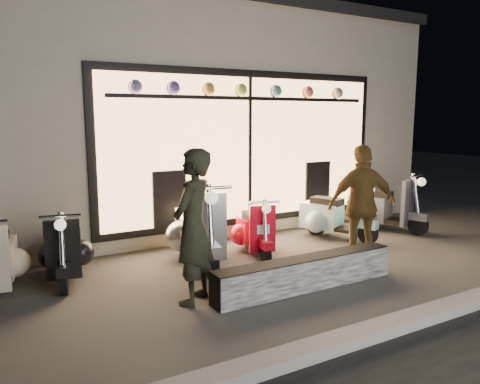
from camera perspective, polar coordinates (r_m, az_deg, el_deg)
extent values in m
plane|color=#383533|center=(6.39, 3.92, -9.98)|extent=(40.00, 40.00, 0.00)
cube|color=slate|center=(4.96, 17.37, -15.51)|extent=(40.00, 0.25, 0.12)
cube|color=beige|center=(10.56, -11.35, 8.49)|extent=(10.00, 6.00, 4.00)
cube|color=black|center=(10.75, -11.73, 19.75)|extent=(10.20, 6.20, 0.20)
cube|color=black|center=(8.16, 0.99, 5.35)|extent=(5.45, 0.06, 2.65)
cube|color=#FFBF6B|center=(8.12, 1.13, 5.33)|extent=(5.20, 0.04, 2.40)
cube|color=black|center=(8.08, 1.30, 11.34)|extent=(4.90, 0.06, 0.06)
cube|color=black|center=(5.86, 7.99, -9.78)|extent=(2.50, 0.28, 0.40)
cylinder|color=black|center=(6.16, -3.45, -8.83)|extent=(0.20, 0.40, 0.39)
cylinder|color=black|center=(7.22, -5.59, -6.14)|extent=(0.22, 0.41, 0.39)
cube|color=#A8A9AD|center=(6.26, -4.00, -4.33)|extent=(0.53, 0.19, 0.93)
cube|color=#A8A9AD|center=(7.05, -5.44, -4.51)|extent=(0.64, 0.88, 0.52)
cube|color=black|center=(6.88, -5.28, -2.16)|extent=(0.45, 0.69, 0.14)
sphere|color=#FFF2CC|center=(5.94, -3.50, -0.72)|extent=(0.20, 0.20, 0.17)
cylinder|color=black|center=(6.77, 3.17, -7.59)|extent=(0.16, 0.30, 0.29)
cylinder|color=black|center=(7.55, 1.20, -5.79)|extent=(0.18, 0.31, 0.29)
cube|color=red|center=(6.84, 2.74, -4.50)|extent=(0.39, 0.16, 0.70)
cube|color=red|center=(7.43, 1.39, -4.62)|extent=(0.50, 0.67, 0.39)
cube|color=black|center=(7.29, 1.58, -2.95)|extent=(0.36, 0.52, 0.10)
sphere|color=#FFF2CC|center=(6.60, 3.25, -2.07)|extent=(0.16, 0.16, 0.13)
cylinder|color=black|center=(6.02, -20.68, -10.27)|extent=(0.15, 0.32, 0.31)
cylinder|color=black|center=(6.87, -20.31, -7.82)|extent=(0.17, 0.32, 0.31)
cube|color=black|center=(6.10, -20.78, -6.57)|extent=(0.42, 0.15, 0.74)
cube|color=black|center=(6.74, -20.43, -6.51)|extent=(0.50, 0.70, 0.41)
cube|color=black|center=(6.59, -20.59, -4.60)|extent=(0.35, 0.55, 0.11)
sphere|color=#FFF2CC|center=(5.82, -21.07, -3.76)|extent=(0.16, 0.16, 0.13)
cylinder|color=black|center=(6.73, -27.19, -8.59)|extent=(0.17, 0.33, 0.32)
cylinder|color=black|center=(8.08, 15.33, -4.99)|extent=(0.21, 0.34, 0.33)
cylinder|color=black|center=(8.48, 9.31, -4.10)|extent=(0.23, 0.35, 0.33)
cube|color=#99CCD9|center=(8.07, 14.11, -2.20)|extent=(0.44, 0.23, 0.79)
cube|color=#99CCD9|center=(8.39, 9.92, -2.84)|extent=(0.63, 0.78, 0.44)
cube|color=black|center=(8.30, 10.56, -1.09)|extent=(0.45, 0.60, 0.12)
sphere|color=#FFF2CC|center=(7.93, 15.62, 0.30)|extent=(0.19, 0.19, 0.14)
cylinder|color=black|center=(8.93, 20.90, -3.86)|extent=(0.22, 0.36, 0.34)
cylinder|color=black|center=(9.29, 14.95, -3.08)|extent=(0.24, 0.37, 0.34)
cube|color=slate|center=(8.92, 19.75, -1.22)|extent=(0.46, 0.23, 0.83)
cube|color=slate|center=(9.20, 15.58, -1.86)|extent=(0.65, 0.82, 0.47)
cube|color=black|center=(9.12, 16.24, -0.18)|extent=(0.47, 0.63, 0.12)
sphere|color=#FFF2CC|center=(8.79, 21.25, 1.16)|extent=(0.20, 0.20, 0.15)
imported|color=black|center=(5.27, -5.73, -4.24)|extent=(0.76, 0.74, 1.76)
imported|color=brown|center=(6.90, 14.67, -1.49)|extent=(1.08, 0.74, 1.71)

